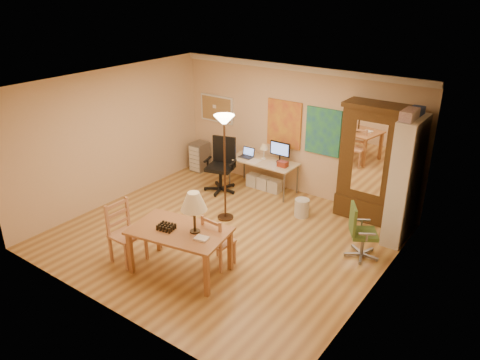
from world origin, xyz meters
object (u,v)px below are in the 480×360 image
Objects in this scene: office_chair_black at (221,177)px; office_chair_green at (361,243)px; bookshelf at (405,181)px; dining_table at (185,222)px; computer_desk at (265,172)px; armoire at (372,170)px.

office_chair_green is (3.49, -0.75, -0.06)m from office_chair_black.
bookshelf is at bearing 3.38° from office_chair_black.
dining_table is at bearing -61.99° from office_chair_black.
computer_desk is 3.05m from office_chair_green.
office_chair_black is at bearing -142.30° from computer_desk.
armoire is (2.31, 0.08, 0.56)m from computer_desk.
bookshelf reaches higher than office_chair_green.
dining_table is 3.78m from armoire.
office_chair_black is 3.20m from armoire.
computer_desk is at bearing -177.89° from armoire.
bookshelf is (3.04, -0.36, 0.69)m from computer_desk.
armoire is at bearing 149.13° from bookshelf.
office_chair_black is 1.24× the size of office_chair_green.
computer_desk is at bearing 102.19° from dining_table.
bookshelf is at bearing -30.87° from armoire.
bookshelf is at bearing -6.65° from computer_desk.
office_chair_green is 0.43× the size of bookshelf.
bookshelf is (2.32, 2.99, 0.21)m from dining_table.
computer_desk is 2.38m from armoire.
dining_table reaches higher than office_chair_black.
armoire is at bearing 107.16° from office_chair_green.
bookshelf is at bearing 52.15° from dining_table.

